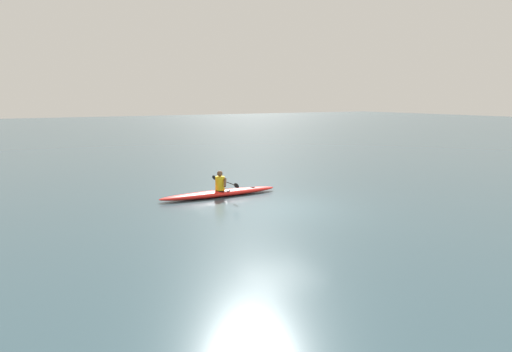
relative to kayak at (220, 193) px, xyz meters
name	(u,v)px	position (x,y,z in m)	size (l,w,h in m)	color
ground_plane	(283,207)	(-1.06, 2.67, -0.12)	(160.00, 160.00, 0.00)	#334C56
kayak	(220,193)	(0.00, 0.00, 0.00)	(4.71, 0.80, 0.24)	red
kayaker	(221,182)	(-0.04, 0.00, 0.42)	(0.43, 2.33, 0.73)	yellow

